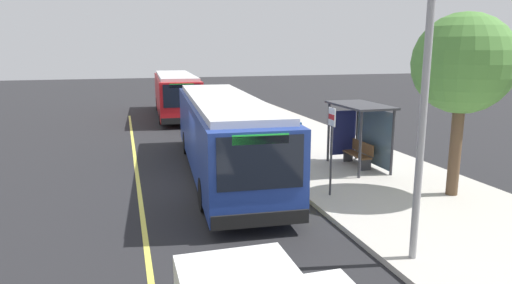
% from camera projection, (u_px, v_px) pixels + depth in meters
% --- Properties ---
extents(ground_plane, '(120.00, 120.00, 0.00)m').
position_uv_depth(ground_plane, '(204.00, 186.00, 15.86)').
color(ground_plane, '#232326').
extents(sidewalk_curb, '(44.00, 6.40, 0.15)m').
position_uv_depth(sidewalk_curb, '(358.00, 171.00, 17.49)').
color(sidewalk_curb, '#B7B2A8').
rests_on(sidewalk_curb, ground_plane).
extents(lane_stripe_center, '(36.00, 0.14, 0.01)m').
position_uv_depth(lane_stripe_center, '(139.00, 191.00, 15.25)').
color(lane_stripe_center, '#E0D64C').
rests_on(lane_stripe_center, ground_plane).
extents(transit_bus_main, '(12.64, 3.40, 2.95)m').
position_uv_depth(transit_bus_main, '(224.00, 132.00, 17.02)').
color(transit_bus_main, navy).
rests_on(transit_bus_main, ground_plane).
extents(transit_bus_second, '(11.28, 3.08, 2.95)m').
position_uv_depth(transit_bus_second, '(176.00, 93.00, 31.70)').
color(transit_bus_second, red).
rests_on(transit_bus_second, ground_plane).
extents(bus_shelter, '(2.90, 1.60, 2.48)m').
position_uv_depth(bus_shelter, '(361.00, 122.00, 17.55)').
color(bus_shelter, '#333338').
rests_on(bus_shelter, sidewalk_curb).
extents(waiting_bench, '(1.60, 0.48, 0.95)m').
position_uv_depth(waiting_bench, '(359.00, 154.00, 17.89)').
color(waiting_bench, brown).
rests_on(waiting_bench, sidewalk_curb).
extents(route_sign_post, '(0.44, 0.08, 2.80)m').
position_uv_depth(route_sign_post, '(332.00, 139.00, 14.01)').
color(route_sign_post, '#333338').
rests_on(route_sign_post, sidewalk_curb).
extents(pedestrian_commuter, '(0.24, 0.40, 1.69)m').
position_uv_depth(pedestrian_commuter, '(296.00, 134.00, 19.36)').
color(pedestrian_commuter, '#282D47').
rests_on(pedestrian_commuter, sidewalk_curb).
extents(street_tree_near_shelter, '(3.03, 3.03, 5.63)m').
position_uv_depth(street_tree_near_shelter, '(463.00, 65.00, 13.63)').
color(street_tree_near_shelter, brown).
rests_on(street_tree_near_shelter, sidewalk_curb).
extents(utility_pole, '(0.16, 0.16, 6.40)m').
position_uv_depth(utility_pole, '(423.00, 115.00, 9.44)').
color(utility_pole, gray).
rests_on(utility_pole, sidewalk_curb).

